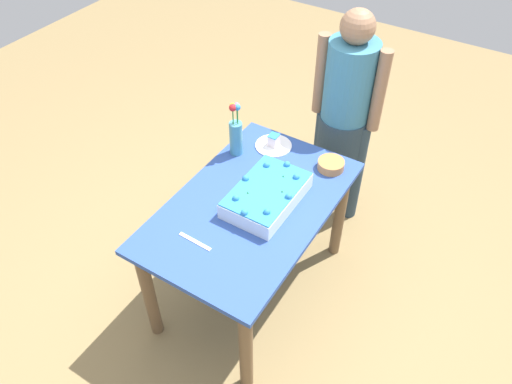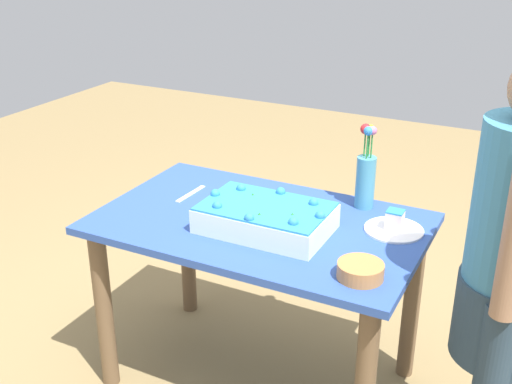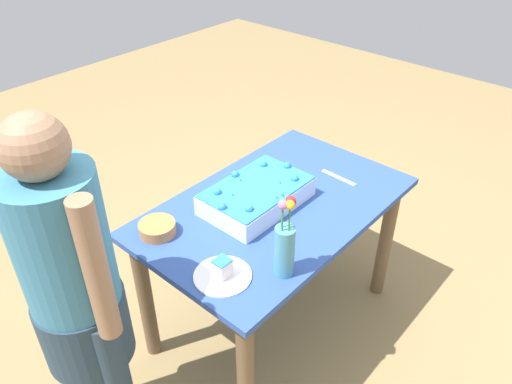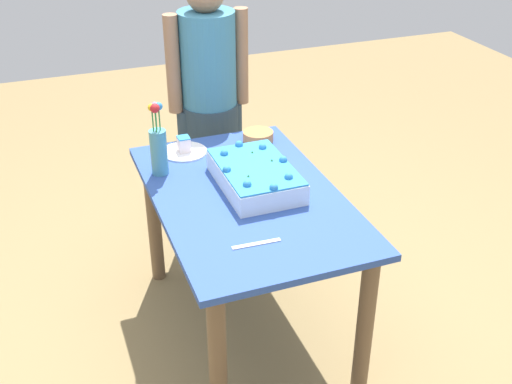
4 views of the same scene
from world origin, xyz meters
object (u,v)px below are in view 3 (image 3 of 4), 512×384
object	(u,v)px
sheet_cake	(257,195)
flower_vase	(285,245)
serving_plate_with_slice	(222,273)
fruit_bowl	(157,228)
cake_knife	(339,178)
person_standing	(74,287)

from	to	relation	value
sheet_cake	flower_vase	size ratio (longest dim) A/B	1.37
flower_vase	sheet_cake	bearing A→B (deg)	54.41
sheet_cake	flower_vase	bearing A→B (deg)	-125.59
serving_plate_with_slice	fruit_bowl	bearing A→B (deg)	89.40
cake_knife	person_standing	size ratio (longest dim) A/B	0.13
serving_plate_with_slice	flower_vase	bearing A→B (deg)	-42.84
flower_vase	fruit_bowl	bearing A→B (deg)	107.04
sheet_cake	cake_knife	bearing A→B (deg)	-19.89
serving_plate_with_slice	flower_vase	xyz separation A→B (m)	(0.17, -0.16, 0.12)
sheet_cake	person_standing	world-z (taller)	person_standing
fruit_bowl	person_standing	size ratio (longest dim) A/B	0.10
person_standing	serving_plate_with_slice	bearing A→B (deg)	-30.72
cake_knife	flower_vase	distance (m)	0.73
flower_vase	person_standing	xyz separation A→B (m)	(-0.61, 0.42, -0.03)
serving_plate_with_slice	flower_vase	distance (m)	0.26
cake_knife	person_standing	xyz separation A→B (m)	(-1.29, 0.21, 0.10)
sheet_cake	serving_plate_with_slice	bearing A→B (deg)	-154.15
fruit_bowl	serving_plate_with_slice	bearing A→B (deg)	-90.60
sheet_cake	cake_knife	distance (m)	0.46
sheet_cake	cake_knife	xyz separation A→B (m)	(0.43, -0.15, -0.05)
flower_vase	person_standing	size ratio (longest dim) A/B	0.23
cake_knife	person_standing	world-z (taller)	person_standing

